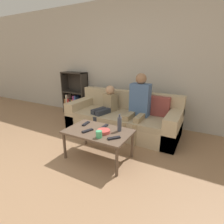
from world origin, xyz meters
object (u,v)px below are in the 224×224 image
tv_remote_2 (86,124)px  bottle (119,124)px  coffee_table (98,134)px  couch (123,119)px  person_adult (139,102)px  cup_near (99,134)px  person_child (106,106)px  tv_remote_0 (104,127)px  snack_bowl (104,131)px  tv_remote_1 (88,131)px  bookshelf (75,97)px  tv_remote_3 (114,138)px

tv_remote_2 → bottle: 0.58m
coffee_table → tv_remote_2: size_ratio=5.39×
couch → person_adult: 0.52m
cup_near → tv_remote_2: bearing=145.5°
person_child → tv_remote_0: person_child is taller
tv_remote_0 → snack_bowl: (0.09, -0.18, 0.01)m
coffee_table → cup_near: cup_near is taller
tv_remote_2 → couch: bearing=73.0°
person_child → tv_remote_1: person_child is taller
tv_remote_2 → tv_remote_1: bearing=-54.1°
coffee_table → tv_remote_0: (0.01, 0.15, 0.06)m
person_child → cup_near: person_child is taller
couch → snack_bowl: 1.14m
person_child → couch: bearing=34.3°
person_adult → tv_remote_2: person_adult is taller
tv_remote_0 → snack_bowl: bearing=-65.1°
coffee_table → person_adult: 1.06m
person_child → tv_remote_2: 0.85m
couch → person_adult: size_ratio=1.88×
tv_remote_2 → person_child: bearing=93.9°
tv_remote_1 → tv_remote_2: (-0.18, 0.21, 0.00)m
bookshelf → person_adult: 2.09m
couch → tv_remote_2: bearing=-101.6°
cup_near → tv_remote_3: size_ratio=0.58×
coffee_table → bookshelf: bearing=138.0°
tv_remote_1 → tv_remote_3: (0.44, -0.02, 0.00)m
tv_remote_2 → snack_bowl: 0.43m
tv_remote_3 → cup_near: bearing=-122.2°
bookshelf → tv_remote_1: bookshelf is taller
cup_near → tv_remote_3: 0.20m
tv_remote_2 → snack_bowl: size_ratio=0.96×
tv_remote_2 → tv_remote_3: (0.62, -0.23, 0.00)m
bookshelf → person_adult: bearing=-16.4°
tv_remote_1 → bottle: size_ratio=0.70×
tv_remote_1 → snack_bowl: (0.22, 0.07, 0.01)m
cup_near → bookshelf: bearing=136.9°
bookshelf → bottle: 2.50m
person_adult → tv_remote_3: 1.14m
cup_near → tv_remote_0: bearing=109.0°
coffee_table → tv_remote_2: 0.33m
bookshelf → cup_near: 2.59m
tv_remote_2 → bookshelf: bearing=129.4°
tv_remote_2 → bottle: bottle is taller
coffee_table → tv_remote_3: bearing=-20.3°
cup_near → snack_bowl: 0.16m
cup_near → tv_remote_1: 0.26m
tv_remote_0 → tv_remote_3: size_ratio=1.07×
coffee_table → tv_remote_2: bearing=158.9°
coffee_table → person_adult: bearing=77.2°
tv_remote_2 → bottle: size_ratio=0.69×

